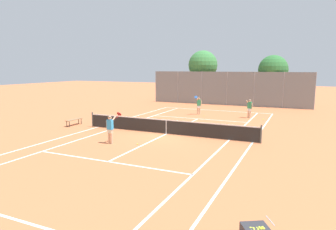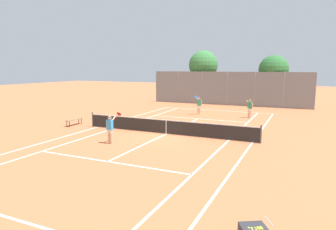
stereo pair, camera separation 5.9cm
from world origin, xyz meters
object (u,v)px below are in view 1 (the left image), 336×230
at_px(loose_tennis_ball_2, 137,144).
at_px(tree_behind_left, 203,66).
at_px(tennis_net, 166,126).
at_px(courtside_bench, 74,120).
at_px(tree_behind_right, 274,71).
at_px(player_near_side, 110,128).
at_px(player_far_right, 250,107).
at_px(loose_tennis_ball_1, 263,120).
at_px(loose_tennis_ball_0, 204,116).
at_px(player_far_left, 199,105).

xyz_separation_m(loose_tennis_ball_2, tree_behind_left, (-3.30, 21.87, 4.46)).
height_order(tennis_net, tree_behind_left, tree_behind_left).
relative_size(courtside_bench, tree_behind_right, 0.26).
height_order(loose_tennis_ball_2, courtside_bench, courtside_bench).
xyz_separation_m(player_near_side, courtside_bench, (-5.68, 3.38, -0.52)).
distance_m(player_far_right, loose_tennis_ball_1, 1.62).
bearing_deg(tree_behind_left, player_far_right, -53.26).
relative_size(player_far_right, loose_tennis_ball_2, 24.24).
distance_m(player_far_right, loose_tennis_ball_0, 4.00).
bearing_deg(tennis_net, loose_tennis_ball_0, 89.67).
height_order(player_far_left, loose_tennis_ball_1, player_far_left).
bearing_deg(tennis_net, tree_behind_right, 75.07).
distance_m(player_far_right, loose_tennis_ball_2, 12.56).
xyz_separation_m(loose_tennis_ball_0, tree_behind_left, (-3.68, 10.80, 4.46)).
height_order(player_far_right, tree_behind_left, tree_behind_left).
distance_m(loose_tennis_ball_2, tree_behind_right, 22.25).
bearing_deg(player_far_right, courtside_bench, -142.22).
height_order(player_near_side, player_far_right, player_near_side).
bearing_deg(player_far_left, loose_tennis_ball_0, -45.76).
distance_m(loose_tennis_ball_0, tree_behind_right, 11.94).
xyz_separation_m(tree_behind_left, tree_behind_right, (8.47, -0.58, -0.56)).
bearing_deg(player_near_side, loose_tennis_ball_0, 80.64).
distance_m(loose_tennis_ball_0, courtside_bench, 11.10).
relative_size(loose_tennis_ball_1, tree_behind_right, 0.01).
height_order(tennis_net, courtside_bench, tennis_net).
bearing_deg(loose_tennis_ball_2, tree_behind_right, 76.35).
distance_m(tennis_net, player_far_right, 9.49).
xyz_separation_m(player_far_left, tree_behind_right, (5.54, 9.44, 3.01)).
distance_m(tennis_net, tree_behind_right, 19.07).
bearing_deg(loose_tennis_ball_0, courtside_bench, -133.04).
relative_size(loose_tennis_ball_1, courtside_bench, 0.04).
xyz_separation_m(player_far_right, tree_behind_right, (0.96, 9.48, 3.02)).
xyz_separation_m(tennis_net, player_far_left, (-0.71, 8.69, 0.42)).
height_order(loose_tennis_ball_0, tree_behind_right, tree_behind_right).
height_order(tennis_net, player_near_side, player_near_side).
height_order(player_near_side, loose_tennis_ball_2, player_near_side).
bearing_deg(player_far_right, player_near_side, -115.10).
bearing_deg(loose_tennis_ball_2, player_far_left, 91.80).
xyz_separation_m(player_far_left, loose_tennis_ball_0, (0.76, -0.78, -0.89)).
height_order(player_near_side, tree_behind_right, tree_behind_right).
height_order(loose_tennis_ball_1, loose_tennis_ball_2, same).
relative_size(player_near_side, loose_tennis_ball_1, 26.88).
xyz_separation_m(player_far_right, courtside_bench, (-11.40, -8.84, -0.50)).
distance_m(tennis_net, courtside_bench, 7.53).
relative_size(player_near_side, tree_behind_right, 0.31).
xyz_separation_m(courtside_bench, tree_behind_left, (3.89, 18.90, 4.09)).
relative_size(loose_tennis_ball_1, loose_tennis_ball_2, 1.00).
xyz_separation_m(tennis_net, tree_behind_left, (-3.64, 18.71, 3.99)).
bearing_deg(loose_tennis_ball_0, tree_behind_right, 64.89).
distance_m(player_far_left, loose_tennis_ball_1, 5.93).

